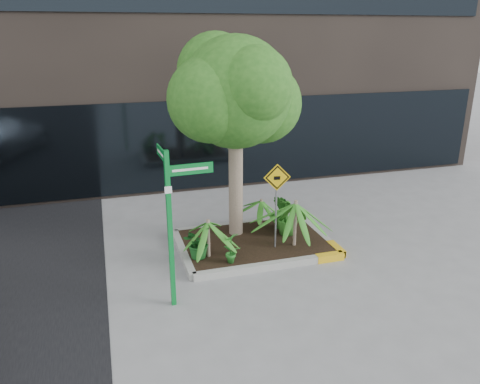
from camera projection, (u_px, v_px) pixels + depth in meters
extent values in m
plane|color=gray|center=(250.00, 253.00, 10.09)|extent=(80.00, 80.00, 0.00)
cube|color=#9E9E99|center=(240.00, 225.00, 11.39)|extent=(3.20, 0.15, 0.15)
cube|color=#9E9E99|center=(271.00, 266.00, 9.39)|extent=(3.20, 0.15, 0.15)
cube|color=#9E9E99|center=(183.00, 253.00, 9.95)|extent=(0.15, 2.20, 0.15)
cube|color=#9E9E99|center=(319.00, 235.00, 10.83)|extent=(0.15, 2.20, 0.15)
cube|color=gold|center=(330.00, 257.00, 9.75)|extent=(0.60, 0.17, 0.15)
cube|color=black|center=(254.00, 241.00, 10.38)|extent=(3.05, 2.05, 0.06)
cylinder|color=gray|center=(236.00, 178.00, 10.33)|extent=(0.31, 0.31, 2.94)
cylinder|color=gray|center=(240.00, 129.00, 10.01)|extent=(0.56, 0.16, 0.95)
sphere|color=#255C1A|center=(235.00, 92.00, 9.72)|extent=(2.35, 2.35, 2.35)
sphere|color=#255C1A|center=(262.00, 103.00, 10.27)|extent=(1.76, 1.76, 1.76)
sphere|color=#255C1A|center=(210.00, 100.00, 9.42)|extent=(1.76, 1.76, 1.76)
sphere|color=#255C1A|center=(253.00, 86.00, 9.18)|extent=(1.57, 1.57, 1.57)
sphere|color=#255C1A|center=(216.00, 72.00, 9.96)|extent=(1.67, 1.67, 1.67)
cylinder|color=gray|center=(295.00, 223.00, 9.98)|extent=(0.07, 0.07, 1.03)
cylinder|color=gray|center=(208.00, 238.00, 9.50)|extent=(0.07, 0.07, 0.81)
cylinder|color=gray|center=(261.00, 212.00, 11.10)|extent=(0.07, 0.07, 0.65)
imported|color=#17521C|center=(198.00, 242.00, 9.49)|extent=(0.86, 0.86, 0.69)
imported|color=#2D6F21|center=(287.00, 217.00, 10.57)|extent=(0.63, 0.63, 0.85)
imported|color=#236F22|center=(231.00, 247.00, 9.28)|extent=(0.47, 0.47, 0.67)
imported|color=#1F5719|center=(282.00, 212.00, 10.86)|extent=(0.51, 0.51, 0.84)
cube|color=#0B7D2E|center=(170.00, 232.00, 7.76)|extent=(0.08, 0.08, 2.78)
cube|color=#0B7D2E|center=(190.00, 169.00, 7.55)|extent=(0.77, 0.07, 0.18)
cube|color=#0B7D2E|center=(162.00, 154.00, 7.70)|extent=(0.07, 0.77, 0.18)
cube|color=white|center=(190.00, 169.00, 7.53)|extent=(0.59, 0.04, 0.04)
cube|color=white|center=(161.00, 154.00, 7.69)|extent=(0.04, 0.59, 0.04)
cube|color=white|center=(168.00, 190.00, 7.48)|extent=(0.12, 0.01, 0.12)
cylinder|color=slate|center=(276.00, 210.00, 9.78)|extent=(0.04, 0.05, 1.70)
cube|color=#E7B50B|center=(277.00, 177.00, 9.53)|extent=(0.57, 0.09, 0.57)
cube|color=black|center=(277.00, 178.00, 9.52)|extent=(0.50, 0.07, 0.51)
cube|color=#E7B50B|center=(277.00, 178.00, 9.52)|extent=(0.43, 0.06, 0.43)
cube|color=black|center=(277.00, 178.00, 9.52)|extent=(0.13, 0.02, 0.08)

